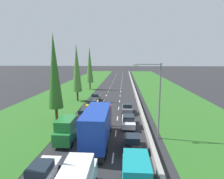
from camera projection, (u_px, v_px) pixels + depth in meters
ground_plane at (116, 87)px, 62.61m from camera, size 300.00×300.00×0.00m
grass_verge_left at (78, 86)px, 63.43m from camera, size 14.00×140.00×0.04m
grass_verge_right at (160, 87)px, 61.68m from camera, size 14.00×140.00×0.04m
median_barrier at (133, 86)px, 62.17m from camera, size 0.44×120.00×0.85m
lane_markings at (116, 87)px, 62.61m from camera, size 3.64×116.00×0.01m
teal_van_right_lane at (136, 176)px, 13.17m from camera, size 1.96×4.90×2.82m
white_sedan_left_lane at (41, 174)px, 14.45m from camera, size 1.82×4.50×1.64m
green_van_left_lane at (67, 130)px, 21.66m from camera, size 1.96×4.90×2.82m
grey_sedan_left_lane at (85, 114)px, 29.47m from camera, size 1.82×4.50×1.64m
black_hatchback_right_lane at (132, 143)px, 19.64m from camera, size 1.74×3.90×1.72m
white_sedan_right_lane at (128, 121)px, 26.42m from camera, size 1.82×4.50×1.64m
yellow_sedan_left_lane at (92, 104)px, 35.98m from camera, size 1.82×4.50×1.64m
grey_hatchback_left_lane at (96, 97)px, 41.72m from camera, size 1.74×3.90×1.72m
blue_box_truck_centre_lane at (98, 125)px, 20.92m from camera, size 2.46×9.40×4.18m
grey_hatchback_right_lane at (127, 108)px, 32.85m from camera, size 1.74×3.90×1.72m
poplar_tree_second at (54, 71)px, 27.17m from camera, size 2.13×2.13×13.09m
poplar_tree_third at (77, 68)px, 40.84m from camera, size 2.11×2.11×12.56m
poplar_tree_fourth at (90, 65)px, 55.72m from camera, size 2.12×2.12×12.69m
street_light_mast at (157, 96)px, 21.76m from camera, size 3.20×0.28×9.00m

